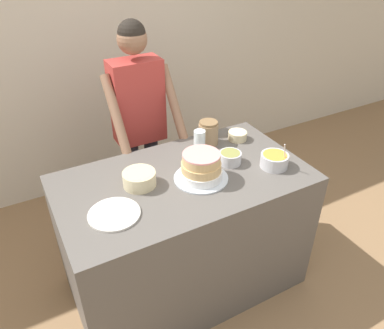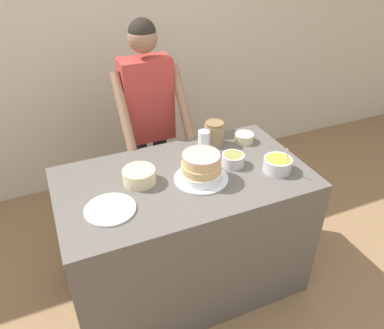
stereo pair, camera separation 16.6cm
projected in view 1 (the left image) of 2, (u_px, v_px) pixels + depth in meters
ground_plane at (216, 326)px, 2.42m from camera, size 14.00×14.00×0.00m
wall_back at (99, 48)px, 3.17m from camera, size 10.00×0.05×2.60m
counter at (185, 234)px, 2.48m from camera, size 1.51×0.85×0.92m
person_baker at (139, 112)px, 2.72m from camera, size 0.49×0.46×1.68m
cake at (201, 168)px, 2.18m from camera, size 0.32×0.32×0.17m
frosting_bowl_olive at (230, 157)px, 2.34m from camera, size 0.14×0.14×0.08m
frosting_bowl_orange at (274, 160)px, 2.31m from camera, size 0.17×0.17×0.19m
frosting_bowl_white at (237, 135)px, 2.61m from camera, size 0.13×0.13×0.06m
frosting_bowl_pink at (139, 178)px, 2.14m from camera, size 0.19×0.19×0.09m
drinking_glass at (199, 142)px, 2.43m from camera, size 0.08×0.08×0.16m
ceramic_plate at (114, 214)px, 1.94m from camera, size 0.27×0.27×0.01m
stoneware_jar at (208, 133)px, 2.53m from camera, size 0.13×0.13×0.17m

